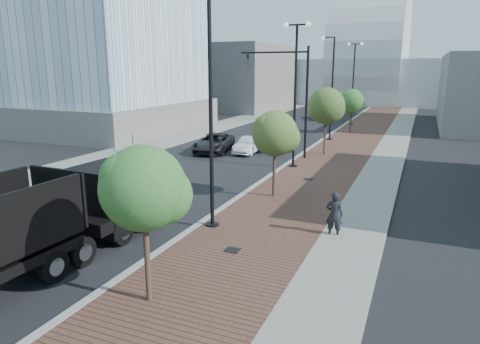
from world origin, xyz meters
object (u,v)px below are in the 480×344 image
at_px(white_sedan, 250,145).
at_px(pedestrian, 334,215).
at_px(dark_car_mid, 214,143).
at_px(dump_truck, 40,230).

distance_m(white_sedan, pedestrian, 17.56).
relative_size(white_sedan, dark_car_mid, 0.75).
height_order(dump_truck, white_sedan, dump_truck).
xyz_separation_m(dump_truck, dark_car_mid, (-3.96, 20.60, -0.65)).
bearing_deg(dark_car_mid, pedestrian, -58.77).
xyz_separation_m(dump_truck, pedestrian, (8.29, 6.58, -0.45)).
xyz_separation_m(dark_car_mid, pedestrian, (12.25, -14.02, 0.20)).
bearing_deg(dump_truck, pedestrian, 40.54).
bearing_deg(dark_car_mid, dump_truck, -89.04).
bearing_deg(white_sedan, dump_truck, -85.29).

